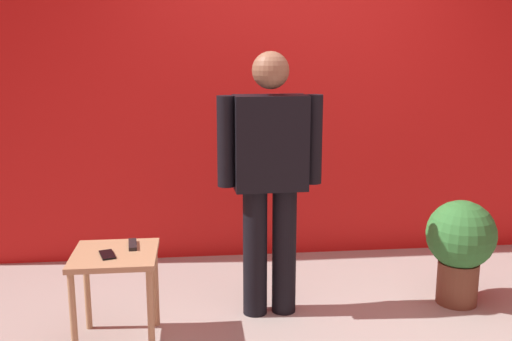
# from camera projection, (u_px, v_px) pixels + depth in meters

# --- Properties ---
(back_wall_red) EXTENTS (5.72, 0.12, 3.01)m
(back_wall_red) POSITION_uv_depth(u_px,v_px,m) (292.00, 66.00, 4.44)
(back_wall_red) COLOR red
(back_wall_red) RESTS_ON ground_plane
(standing_person) EXTENTS (0.64, 0.24, 1.62)m
(standing_person) POSITION_uv_depth(u_px,v_px,m) (270.00, 172.00, 3.45)
(standing_person) COLOR black
(standing_person) RESTS_ON ground_plane
(side_table) EXTENTS (0.46, 0.46, 0.54)m
(side_table) POSITION_uv_depth(u_px,v_px,m) (116.00, 269.00, 3.16)
(side_table) COLOR tan
(side_table) RESTS_ON ground_plane
(cell_phone) EXTENTS (0.11, 0.16, 0.01)m
(cell_phone) POSITION_uv_depth(u_px,v_px,m) (107.00, 255.00, 3.09)
(cell_phone) COLOR black
(cell_phone) RESTS_ON side_table
(tv_remote) EXTENTS (0.06, 0.17, 0.02)m
(tv_remote) POSITION_uv_depth(u_px,v_px,m) (133.00, 244.00, 3.24)
(tv_remote) COLOR black
(tv_remote) RESTS_ON side_table
(potted_plant) EXTENTS (0.44, 0.44, 0.69)m
(potted_plant) POSITION_uv_depth(u_px,v_px,m) (460.00, 243.00, 3.69)
(potted_plant) COLOR brown
(potted_plant) RESTS_ON ground_plane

